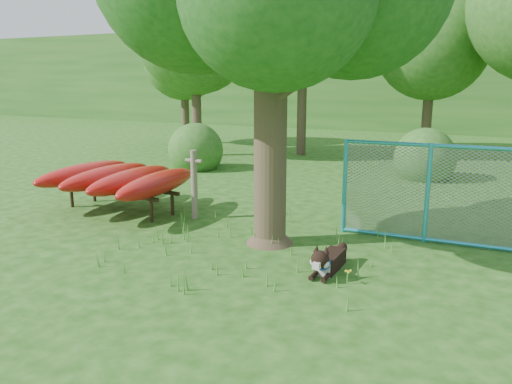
% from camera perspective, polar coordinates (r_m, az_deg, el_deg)
% --- Properties ---
extents(ground, '(80.00, 80.00, 0.00)m').
position_cam_1_polar(ground, '(7.87, -5.14, -8.73)').
color(ground, '#19490E').
rests_on(ground, ground).
extents(wooden_post, '(0.39, 0.14, 1.46)m').
position_cam_1_polar(wooden_post, '(10.48, -7.07, 1.07)').
color(wooden_post, '#6E6252').
rests_on(wooden_post, ground).
extents(kayak_rack, '(3.04, 3.06, 0.98)m').
position_cam_1_polar(kayak_rack, '(11.41, -15.37, 1.53)').
color(kayak_rack, black).
rests_on(kayak_rack, ground).
extents(husky_dog, '(0.31, 1.19, 0.53)m').
position_cam_1_polar(husky_dog, '(7.71, 8.16, -7.80)').
color(husky_dog, black).
rests_on(husky_dog, ground).
extents(fence_section, '(3.07, 0.15, 2.99)m').
position_cam_1_polar(fence_section, '(9.36, 19.00, -0.14)').
color(fence_section, '#28A1BD').
rests_on(fence_section, ground).
extents(wildflower_clump, '(0.10, 0.09, 0.22)m').
position_cam_1_polar(wildflower_clump, '(7.34, 10.44, -9.02)').
color(wildflower_clump, '#4E9831').
rests_on(wildflower_clump, ground).
extents(bg_tree_a, '(4.40, 4.40, 6.70)m').
position_cam_1_polar(bg_tree_a, '(19.32, -7.03, 17.43)').
color(bg_tree_a, '#3D3021').
rests_on(bg_tree_a, ground).
extents(bg_tree_b, '(5.20, 5.20, 8.22)m').
position_cam_1_polar(bg_tree_b, '(19.69, 5.49, 20.68)').
color(bg_tree_b, '#3D3021').
rests_on(bg_tree_b, ground).
extents(bg_tree_c, '(4.00, 4.00, 6.12)m').
position_cam_1_polar(bg_tree_c, '(19.45, 19.51, 15.68)').
color(bg_tree_c, '#3D3021').
rests_on(bg_tree_c, ground).
extents(bg_tree_f, '(3.60, 3.60, 5.55)m').
position_cam_1_polar(bg_tree_f, '(23.14, -8.27, 14.74)').
color(bg_tree_f, '#3D3021').
rests_on(bg_tree_f, ground).
extents(shrub_left, '(1.80, 1.80, 1.80)m').
position_cam_1_polar(shrub_left, '(16.59, -6.86, 2.67)').
color(shrub_left, '#275B1D').
rests_on(shrub_left, ground).
extents(shrub_mid, '(1.80, 1.80, 1.80)m').
position_cam_1_polar(shrub_mid, '(15.65, 18.57, 1.49)').
color(shrub_mid, '#275B1D').
rests_on(shrub_mid, ground).
extents(wooded_hillside, '(80.00, 12.00, 6.00)m').
position_cam_1_polar(wooded_hillside, '(34.49, 19.70, 12.23)').
color(wooded_hillside, '#275B1D').
rests_on(wooded_hillside, ground).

